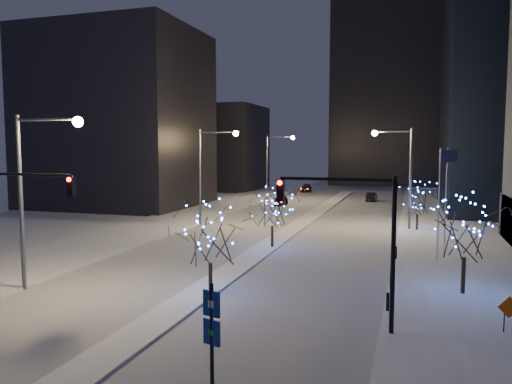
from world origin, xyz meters
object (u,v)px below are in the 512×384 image
at_px(traffic_signal_east, 357,226).
at_px(holiday_tree_plaza_near, 465,230).
at_px(car_far, 307,188).
at_px(holiday_tree_median_near, 210,235).
at_px(street_lamp_w_far, 274,158).
at_px(holiday_tree_plaza_far, 418,200).
at_px(street_lamp_w_mid, 209,163).
at_px(traffic_signal_west, 17,213).
at_px(wayfinding_sign, 212,326).
at_px(construction_sign, 509,311).
at_px(holiday_tree_median_far, 272,209).
at_px(car_mid, 371,197).
at_px(car_near, 281,200).
at_px(street_lamp_w_near, 35,178).
at_px(street_lamp_east, 401,165).

relative_size(traffic_signal_east, holiday_tree_plaza_near, 1.29).
height_order(car_far, holiday_tree_median_near, holiday_tree_median_near).
relative_size(street_lamp_w_far, holiday_tree_plaza_far, 2.11).
bearing_deg(holiday_tree_plaza_far, street_lamp_w_mid, -172.36).
xyz_separation_m(traffic_signal_west, wayfinding_sign, (13.44, -6.00, -2.45)).
xyz_separation_m(holiday_tree_median_near, holiday_tree_plaza_near, (13.52, 3.67, 0.43)).
xyz_separation_m(street_lamp_w_far, construction_sign, (24.29, -49.43, -5.37)).
distance_m(holiday_tree_median_far, holiday_tree_plaza_far, 16.63).
xyz_separation_m(car_far, holiday_tree_median_near, (7.71, -63.79, 2.63)).
distance_m(street_lamp_w_far, car_mid, 15.93).
bearing_deg(holiday_tree_median_near, street_lamp_w_far, 101.27).
relative_size(car_mid, car_far, 0.89).
relative_size(street_lamp_w_mid, car_near, 2.42).
bearing_deg(holiday_tree_plaza_far, traffic_signal_west, -124.13).
relative_size(car_far, wayfinding_sign, 1.20).
height_order(street_lamp_w_far, holiday_tree_median_far, street_lamp_w_far).
bearing_deg(car_far, street_lamp_w_mid, -101.93).
height_order(street_lamp_w_mid, construction_sign, street_lamp_w_mid).
relative_size(car_mid, holiday_tree_plaza_near, 0.74).
relative_size(street_lamp_w_far, holiday_tree_plaza_near, 1.84).
height_order(car_near, holiday_tree_plaza_far, holiday_tree_plaza_far).
relative_size(traffic_signal_east, car_mid, 1.74).
distance_m(street_lamp_w_far, traffic_signal_west, 52.04).
distance_m(holiday_tree_median_near, holiday_tree_plaza_far, 27.54).
bearing_deg(construction_sign, car_mid, 86.82).
bearing_deg(holiday_tree_median_far, street_lamp_w_mid, 134.85).
height_order(car_near, construction_sign, construction_sign).
relative_size(street_lamp_w_far, construction_sign, 6.14).
xyz_separation_m(street_lamp_w_far, car_far, (1.72, 16.42, -5.84)).
bearing_deg(construction_sign, wayfinding_sign, -154.21).
relative_size(street_lamp_w_far, car_far, 2.22).
bearing_deg(wayfinding_sign, traffic_signal_west, 173.82).
relative_size(street_lamp_w_near, holiday_tree_median_far, 2.09).
distance_m(traffic_signal_east, holiday_tree_median_near, 9.31).
relative_size(car_far, holiday_tree_median_far, 0.94).
xyz_separation_m(traffic_signal_west, holiday_tree_plaza_far, (20.18, 29.78, -1.69)).
bearing_deg(street_lamp_w_far, car_near, -64.55).
bearing_deg(holiday_tree_plaza_far, holiday_tree_plaza_near, -83.95).
height_order(street_lamp_east, car_far, street_lamp_east).
distance_m(street_lamp_w_far, car_far, 17.52).
bearing_deg(traffic_signal_east, construction_sign, 13.75).
relative_size(traffic_signal_west, traffic_signal_east, 1.00).
bearing_deg(holiday_tree_plaza_far, street_lamp_east, 172.18).
relative_size(traffic_signal_west, car_far, 1.55).
distance_m(street_lamp_w_mid, wayfinding_sign, 36.07).
relative_size(street_lamp_w_near, holiday_tree_plaza_near, 1.84).
distance_m(car_mid, holiday_tree_plaza_near, 48.60).
bearing_deg(traffic_signal_west, street_lamp_east, 58.31).
distance_m(street_lamp_w_near, holiday_tree_median_near, 10.31).
relative_size(car_far, holiday_tree_plaza_far, 0.95).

